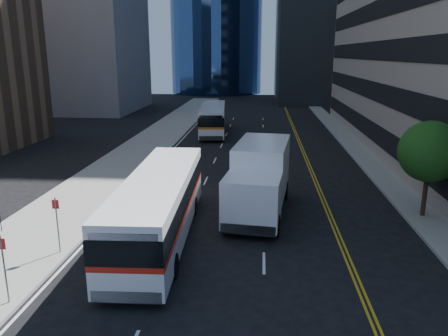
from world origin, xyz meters
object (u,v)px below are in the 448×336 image
(street_tree, at_px, (430,152))
(bus_front, at_px, (160,205))
(bus_rear, at_px, (213,118))
(box_truck, at_px, (260,178))

(street_tree, bearing_deg, bus_front, -163.58)
(bus_rear, xyz_separation_m, box_truck, (5.28, -24.62, 0.34))
(street_tree, relative_size, bus_front, 0.41)
(street_tree, relative_size, box_truck, 0.62)
(bus_front, relative_size, bus_rear, 1.03)
(bus_rear, bearing_deg, bus_front, -93.19)
(bus_front, distance_m, bus_rear, 28.65)
(street_tree, xyz_separation_m, box_truck, (-8.77, 0.08, -1.65))
(street_tree, xyz_separation_m, bus_front, (-13.39, -3.95, -1.92))
(bus_rear, height_order, box_truck, box_truck)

